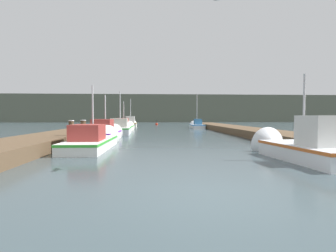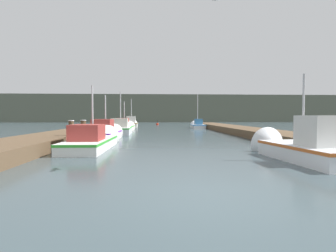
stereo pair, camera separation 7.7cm
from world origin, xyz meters
name	(u,v)px [view 2 (the right image)]	position (x,y,z in m)	size (l,w,h in m)	color
ground_plane	(211,197)	(0.00, 0.00, 0.00)	(200.00, 200.00, 0.00)	#38474C
dock_left	(82,132)	(-6.80, 16.00, 0.27)	(2.84, 40.00, 0.55)	brown
dock_right	(251,132)	(6.80, 16.00, 0.27)	(2.84, 40.00, 0.55)	brown
distant_shore_ridge	(158,109)	(0.00, 68.29, 3.50)	(120.00, 16.00, 6.99)	#565B4C
fishing_boat_0	(299,147)	(4.19, 4.29, 0.44)	(2.03, 4.89, 3.56)	silver
fishing_boat_1	(96,140)	(-4.06, 8.43, 0.35)	(1.79, 6.23, 3.59)	silver
fishing_boat_2	(106,133)	(-4.31, 12.88, 0.42)	(1.76, 4.90, 3.41)	silver
fishing_boat_3	(121,129)	(-4.05, 18.64, 0.42)	(1.94, 5.58, 4.25)	silver
fishing_boat_4	(125,127)	(-4.19, 22.96, 0.39)	(1.92, 5.74, 3.58)	silver
fishing_boat_5	(197,125)	(4.55, 28.96, 0.35)	(1.60, 4.89, 4.88)	silver
fishing_boat_6	(131,124)	(-4.31, 32.45, 0.45)	(1.79, 4.64, 4.44)	silver
mooring_piling_0	(71,133)	(-5.42, 8.92, 0.68)	(0.30, 0.30, 1.35)	#473523
mooring_piling_1	(83,131)	(-5.45, 11.38, 0.67)	(0.36, 0.36, 1.33)	#473523
channel_buoy	(157,124)	(-0.51, 40.73, 0.13)	(0.45, 0.45, 0.95)	red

